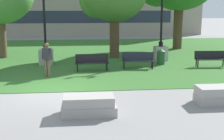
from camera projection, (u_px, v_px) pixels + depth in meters
The scene contains 11 objects.
ground_plane at pixel (54, 93), 12.91m from camera, with size 140.00×140.00×0.00m, color gray.
grass_lawn at pixel (65, 55), 22.64m from camera, with size 40.00×20.00×0.02m, color #336628.
concrete_block_left at pixel (89, 106), 10.28m from camera, with size 1.80×0.90×0.64m.
concrete_block_right at pixel (220, 95), 11.46m from camera, with size 1.80×0.90×0.64m.
park_bench_near_right at pixel (138, 59), 17.66m from camera, with size 1.85×0.72×0.90m.
park_bench_far_left at pixel (210, 58), 18.18m from camera, with size 1.83×0.64×0.90m.
park_bench_far_right at pixel (92, 61), 17.03m from camera, with size 1.80×0.54×0.90m.
lamp_post_left at pixel (46, 48), 18.71m from camera, with size 1.32×0.80×4.88m.
lamp_post_center at pixel (161, 44), 20.19m from camera, with size 1.32×0.80×5.28m.
trash_bin at pixel (161, 57), 18.82m from camera, with size 0.49×0.49×0.96m.
person_bystander_near_lawn at pixel (47, 58), 15.50m from camera, with size 0.63×0.50×1.71m.
Camera 1 is at (1.11, -12.62, 3.56)m, focal length 50.00 mm.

